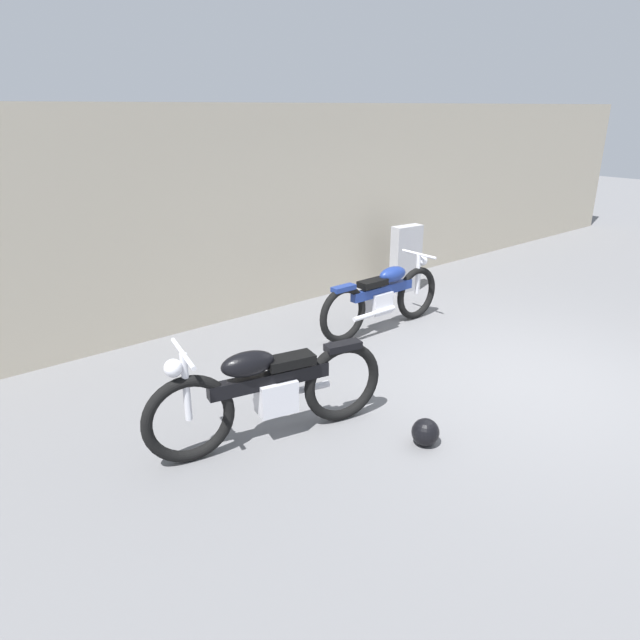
% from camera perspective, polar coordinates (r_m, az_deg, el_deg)
% --- Properties ---
extents(ground_plane, '(40.00, 40.00, 0.00)m').
position_cam_1_polar(ground_plane, '(6.65, 19.76, -5.63)').
color(ground_plane, slate).
extents(building_wall, '(18.00, 0.30, 2.86)m').
position_cam_1_polar(building_wall, '(8.65, -1.38, 11.47)').
color(building_wall, '#B2A893').
rests_on(building_wall, ground_plane).
extents(stone_marker, '(0.52, 0.26, 1.06)m').
position_cam_1_polar(stone_marker, '(9.20, 8.61, 6.09)').
color(stone_marker, '#9E9EA3').
rests_on(stone_marker, ground_plane).
extents(helmet, '(0.25, 0.25, 0.25)m').
position_cam_1_polar(helmet, '(5.17, 10.53, -11.01)').
color(helmet, black).
rests_on(helmet, ground_plane).
extents(motorcycle_blue, '(2.11, 0.59, 0.94)m').
position_cam_1_polar(motorcycle_blue, '(7.53, 6.36, 2.32)').
color(motorcycle_blue, black).
rests_on(motorcycle_blue, ground_plane).
extents(motorcycle_black, '(2.21, 0.75, 1.01)m').
position_cam_1_polar(motorcycle_black, '(5.01, -5.22, -7.08)').
color(motorcycle_black, black).
rests_on(motorcycle_black, ground_plane).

